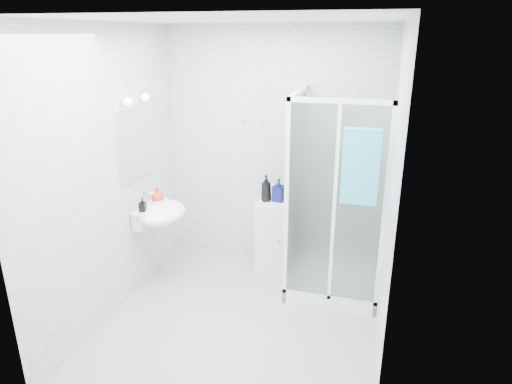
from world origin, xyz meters
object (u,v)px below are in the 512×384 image
(shower_enclosure, at_px, (327,250))
(soap_dispenser_black, at_px, (143,205))
(wall_basin, at_px, (159,213))
(shampoo_bottle_b, at_px, (279,190))
(soap_dispenser_orange, at_px, (157,195))
(shampoo_bottle_a, at_px, (266,188))
(storage_cabinet, at_px, (273,236))
(hand_towel, at_px, (361,165))

(shower_enclosure, height_order, soap_dispenser_black, shower_enclosure)
(wall_basin, relative_size, soap_dispenser_black, 4.00)
(shampoo_bottle_b, xyz_separation_m, soap_dispenser_orange, (-1.15, -0.52, 0.01))
(soap_dispenser_orange, bearing_deg, shampoo_bottle_a, 25.53)
(shower_enclosure, distance_m, storage_cabinet, 0.68)
(soap_dispenser_black, bearing_deg, hand_towel, 2.02)
(shower_enclosure, xyz_separation_m, storage_cabinet, (-0.62, 0.28, -0.04))
(wall_basin, xyz_separation_m, soap_dispenser_orange, (-0.07, 0.11, 0.15))
(wall_basin, height_order, soap_dispenser_black, wall_basin)
(shower_enclosure, bearing_deg, shampoo_bottle_b, 151.39)
(wall_basin, relative_size, hand_towel, 0.84)
(wall_basin, height_order, shampoo_bottle_a, shampoo_bottle_a)
(soap_dispenser_orange, bearing_deg, soap_dispenser_black, -95.30)
(shampoo_bottle_a, bearing_deg, hand_towel, -34.62)
(storage_cabinet, xyz_separation_m, shampoo_bottle_a, (-0.08, 0.00, 0.55))
(soap_dispenser_black, bearing_deg, shampoo_bottle_a, 35.65)
(hand_towel, bearing_deg, soap_dispenser_black, -177.98)
(wall_basin, relative_size, shampoo_bottle_b, 2.25)
(storage_cabinet, bearing_deg, soap_dispenser_black, -148.77)
(wall_basin, height_order, storage_cabinet, wall_basin)
(wall_basin, xyz_separation_m, shampoo_bottle_a, (0.95, 0.59, 0.16))
(shampoo_bottle_b, relative_size, soap_dispenser_black, 1.78)
(wall_basin, height_order, shampoo_bottle_b, shampoo_bottle_b)
(hand_towel, xyz_separation_m, shampoo_bottle_a, (-0.98, 0.68, -0.52))
(hand_towel, height_order, shampoo_bottle_a, hand_towel)
(hand_towel, bearing_deg, shampoo_bottle_a, 145.38)
(shampoo_bottle_b, bearing_deg, storage_cabinet, -145.82)
(shampoo_bottle_a, height_order, shampoo_bottle_b, shampoo_bottle_a)
(shower_enclosure, xyz_separation_m, soap_dispenser_black, (-1.74, -0.47, 0.48))
(hand_towel, distance_m, soap_dispenser_black, 2.10)
(hand_towel, bearing_deg, soap_dispenser_orange, 174.57)
(shampoo_bottle_a, bearing_deg, soap_dispenser_orange, -154.47)
(shower_enclosure, height_order, storage_cabinet, shower_enclosure)
(wall_basin, bearing_deg, shampoo_bottle_a, 31.84)
(storage_cabinet, relative_size, shampoo_bottle_a, 2.78)
(shower_enclosure, distance_m, hand_towel, 1.13)
(shampoo_bottle_a, relative_size, soap_dispenser_black, 2.07)
(storage_cabinet, bearing_deg, shampoo_bottle_b, 31.68)
(storage_cabinet, xyz_separation_m, shampoo_bottle_b, (0.05, 0.04, 0.53))
(storage_cabinet, relative_size, hand_towel, 1.22)
(shampoo_bottle_b, distance_m, soap_dispenser_black, 1.41)
(soap_dispenser_orange, distance_m, soap_dispenser_black, 0.26)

